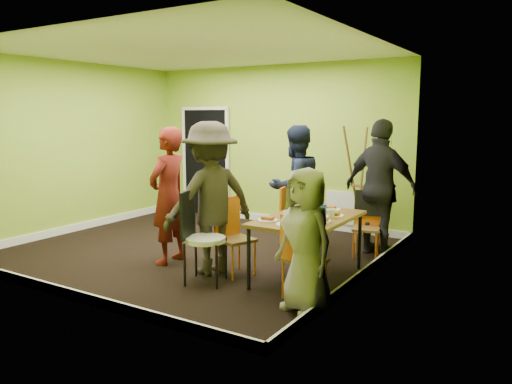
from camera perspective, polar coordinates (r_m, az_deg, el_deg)
ground at (r=7.31m, az=-6.82°, el=-6.61°), size 5.00×5.00×0.00m
room_walls at (r=7.16m, az=-6.90°, el=1.14°), size 5.04×4.54×2.82m
dining_table at (r=5.89m, az=5.98°, el=-3.37°), size 0.90×1.50×0.75m
chair_left_far at (r=7.02m, az=4.09°, el=-2.77°), size 0.46×0.46×0.94m
chair_left_near at (r=6.12m, az=-2.74°, el=-4.49°), size 0.50×0.50×0.94m
chair_back_end at (r=7.08m, az=12.71°, el=-2.00°), size 0.45×0.50×0.90m
chair_front_end at (r=5.24m, az=5.05°, el=-6.93°), size 0.47×0.47×0.92m
chair_bentwood at (r=5.81m, az=-6.53°, el=-4.57°), size 0.54×0.53×1.08m
easel at (r=7.90m, az=12.35°, el=0.91°), size 0.71×0.67×1.78m
plate_near_left at (r=6.34m, az=5.80°, el=-1.95°), size 0.22×0.22×0.01m
plate_near_right at (r=5.65m, az=1.34°, el=-3.24°), size 0.23×0.23×0.01m
plate_far_back at (r=6.35m, az=8.46°, el=-1.98°), size 0.26×0.26×0.01m
plate_far_front at (r=5.44m, az=3.68°, el=-3.72°), size 0.27×0.27×0.01m
plate_wall_back at (r=5.97m, az=8.83°, el=-2.67°), size 0.25×0.25×0.01m
plate_wall_front at (r=5.64m, az=7.52°, el=-3.32°), size 0.21×0.21×0.01m
thermos at (r=5.93m, az=5.19°, el=-1.72°), size 0.07×0.07×0.21m
blue_bottle at (r=5.49m, az=7.64°, el=-2.53°), size 0.08×0.08×0.22m
orange_bottle at (r=6.05m, az=6.01°, el=-2.17°), size 0.04×0.04×0.08m
glass_mid at (r=6.20m, az=5.98°, el=-1.84°), size 0.06×0.06×0.09m
glass_back at (r=6.19m, az=7.77°, el=-1.83°), size 0.07×0.07×0.10m
glass_front at (r=5.33m, az=4.56°, el=-3.54°), size 0.06×0.06×0.09m
cup_a at (r=5.77m, az=3.65°, el=-2.61°), size 0.11×0.11×0.09m
cup_b at (r=5.88m, az=8.58°, el=-2.41°), size 0.11×0.11×0.10m
person_standing at (r=6.58m, az=-9.97°, el=-0.44°), size 0.46×0.67×1.78m
person_left_far at (r=7.29m, az=4.50°, el=0.58°), size 0.98×1.07×1.79m
person_left_near at (r=6.10m, az=-5.27°, el=-0.70°), size 1.10×1.38×1.86m
person_back_end at (r=7.06m, az=14.08°, el=0.47°), size 1.19×0.73×1.89m
person_front_end at (r=4.92m, az=5.69°, el=-5.52°), size 0.82×0.69×1.44m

